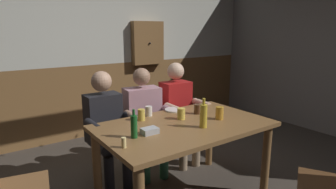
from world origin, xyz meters
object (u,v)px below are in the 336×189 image
object	(u,v)px
pint_glass_3	(181,114)
wall_dart_cabinet	(148,43)
bottle_1	(134,126)
pint_glass_0	(197,109)
pint_glass_2	(220,113)
dining_table	(184,135)
person_0	(106,124)
pint_glass_1	(149,111)
person_1	(145,116)
chair_empty_near_right	(5,189)
table_candle	(124,143)
pint_glass_4	(141,115)
person_2	(178,108)
bottle_0	(203,116)
plate_0	(174,110)
condiment_caddy	(150,131)

from	to	relation	value
pint_glass_3	wall_dart_cabinet	xyz separation A→B (m)	(0.83, 2.00, 0.58)
bottle_1	wall_dart_cabinet	distance (m)	2.67
pint_glass_0	pint_glass_2	bearing A→B (deg)	-77.44
dining_table	person_0	size ratio (longest dim) A/B	1.30
pint_glass_3	pint_glass_2	bearing A→B (deg)	-35.33
person_0	bottle_1	distance (m)	0.79
pint_glass_1	wall_dart_cabinet	distance (m)	2.10
person_1	person_0	bearing A→B (deg)	7.53
chair_empty_near_right	table_candle	world-z (taller)	chair_empty_near_right
pint_glass_0	pint_glass_3	size ratio (longest dim) A/B	0.91
pint_glass_4	person_2	bearing A→B (deg)	28.15
dining_table	wall_dart_cabinet	size ratio (longest dim) A/B	2.28
person_1	person_2	xyz separation A→B (m)	(0.48, 0.00, 0.01)
bottle_1	table_candle	bearing A→B (deg)	-139.86
chair_empty_near_right	pint_glass_3	distance (m)	1.59
chair_empty_near_right	bottle_1	size ratio (longest dim) A/B	3.67
pint_glass_0	wall_dart_cabinet	bearing A→B (deg)	73.38
bottle_0	pint_glass_1	xyz separation A→B (m)	(-0.22, 0.58, -0.06)
table_candle	plate_0	distance (m)	1.08
dining_table	bottle_1	distance (m)	0.59
condiment_caddy	bottle_1	xyz separation A→B (m)	(-0.15, -0.01, 0.07)
pint_glass_0	pint_glass_4	size ratio (longest dim) A/B	0.92
pint_glass_1	pint_glass_4	xyz separation A→B (m)	(-0.13, -0.09, 0.01)
dining_table	table_candle	bearing A→B (deg)	-165.96
person_2	person_0	bearing A→B (deg)	2.07
plate_0	condiment_caddy	bearing A→B (deg)	-142.41
person_2	pint_glass_2	size ratio (longest dim) A/B	9.91
person_0	bottle_0	xyz separation A→B (m)	(0.56, -0.89, 0.22)
pint_glass_1	dining_table	bearing A→B (deg)	-70.65
chair_empty_near_right	condiment_caddy	xyz separation A→B (m)	(1.08, -0.32, 0.33)
plate_0	bottle_0	size ratio (longest dim) A/B	0.76
bottle_0	bottle_1	distance (m)	0.64
bottle_1	wall_dart_cabinet	size ratio (longest dim) A/B	0.34
pint_glass_4	dining_table	bearing A→B (deg)	-49.17
plate_0	bottle_1	xyz separation A→B (m)	(-0.74, -0.46, 0.09)
pint_glass_4	pint_glass_3	bearing A→B (deg)	-29.24
plate_0	pint_glass_2	xyz separation A→B (m)	(0.18, -0.50, 0.06)
person_1	person_2	bearing A→B (deg)	-172.83
pint_glass_1	pint_glass_3	xyz separation A→B (m)	(0.21, -0.28, 0.01)
chair_empty_near_right	wall_dart_cabinet	world-z (taller)	wall_dart_cabinet
table_candle	pint_glass_4	bearing A→B (deg)	48.89
bottle_0	pint_glass_4	xyz separation A→B (m)	(-0.35, 0.50, -0.06)
person_0	pint_glass_4	size ratio (longest dim) A/B	11.04
person_2	wall_dart_cabinet	xyz separation A→B (m)	(0.42, 1.41, 0.73)
pint_glass_0	pint_glass_4	world-z (taller)	pint_glass_4
person_2	table_candle	distance (m)	1.50
condiment_caddy	pint_glass_0	xyz separation A→B (m)	(0.71, 0.21, 0.03)
person_1	chair_empty_near_right	distance (m)	1.54
person_0	bottle_1	world-z (taller)	person_0
dining_table	wall_dart_cabinet	bearing A→B (deg)	67.27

